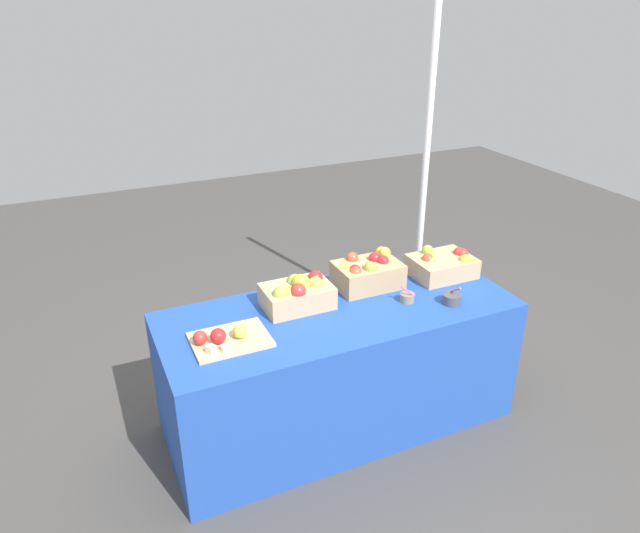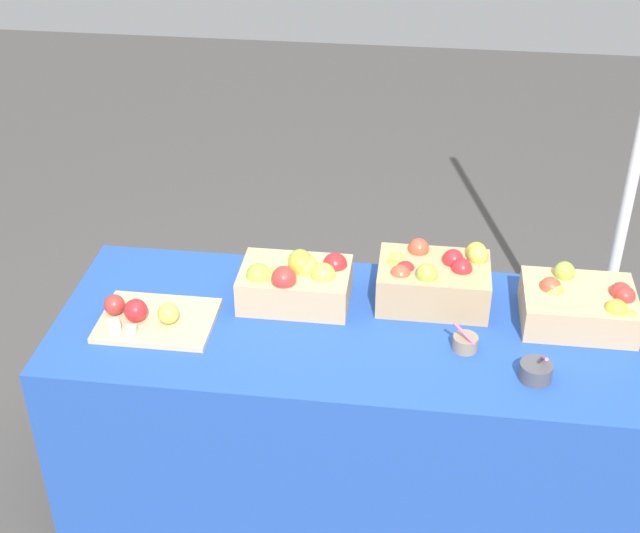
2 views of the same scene
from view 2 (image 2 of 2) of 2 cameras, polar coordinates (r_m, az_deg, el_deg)
name	(u,v)px [view 2 (image 2 of 2)]	position (r m, az deg, el deg)	size (l,w,h in m)	color
ground_plane	(345,487)	(3.36, 1.61, -14.02)	(10.00, 10.00, 0.00)	#474442
table	(346,411)	(3.10, 1.71, -9.31)	(1.90, 0.76, 0.74)	#234CAD
apple_crate_left	(580,305)	(2.96, 16.41, -2.39)	(0.36, 0.28, 0.16)	tan
apple_crate_middle	(433,279)	(2.96, 7.30, -0.81)	(0.37, 0.25, 0.19)	tan
apple_crate_right	(296,280)	(2.94, -1.53, -0.90)	(0.36, 0.24, 0.18)	tan
cutting_board_front	(150,317)	(2.91, -10.90, -3.19)	(0.37, 0.27, 0.09)	#D1B284
sample_bowl_near	(536,371)	(2.71, 13.72, -6.56)	(0.10, 0.10, 0.11)	#4C4C51
sample_bowl_mid	(465,343)	(2.79, 9.32, -4.85)	(0.08, 0.08, 0.10)	gray
tent_pole	(640,145)	(3.35, 19.87, 7.36)	(0.04, 0.04, 2.24)	white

